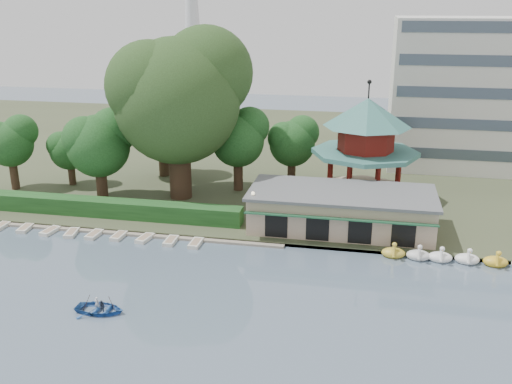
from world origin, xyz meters
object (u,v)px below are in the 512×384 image
(boathouse, at_px, (341,209))
(pavilion, at_px, (366,139))
(big_tree, at_px, (179,92))
(rowboat_with_passengers, at_px, (99,306))
(dock, at_px, (120,231))

(boathouse, xyz_separation_m, pavilion, (2.00, 10.03, 5.11))
(boathouse, xyz_separation_m, big_tree, (-18.81, 6.26, 10.34))
(big_tree, bearing_deg, rowboat_with_passengers, -85.79)
(dock, xyz_separation_m, pavilion, (24.00, 14.80, 7.36))
(pavilion, xyz_separation_m, rowboat_with_passengers, (-18.89, -29.79, -6.94))
(boathouse, bearing_deg, big_tree, 161.60)
(boathouse, xyz_separation_m, rowboat_with_passengers, (-16.89, -19.76, -1.82))
(dock, relative_size, boathouse, 1.83)
(rowboat_with_passengers, bearing_deg, big_tree, 94.21)
(boathouse, distance_m, rowboat_with_passengers, 26.06)
(dock, distance_m, pavilion, 29.14)
(dock, bearing_deg, big_tree, 73.85)
(pavilion, distance_m, big_tree, 21.78)
(dock, bearing_deg, boathouse, 12.24)
(dock, relative_size, rowboat_with_passengers, 6.44)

